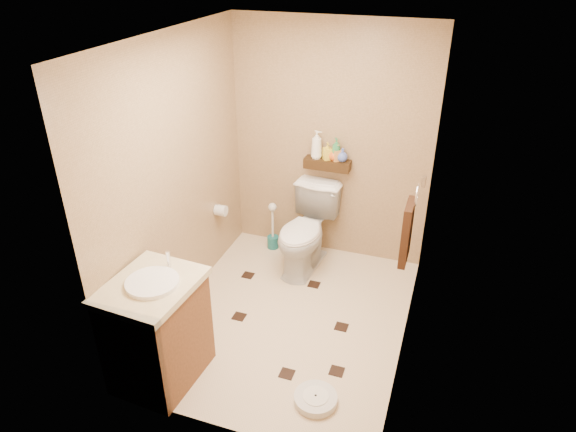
% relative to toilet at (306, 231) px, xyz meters
% --- Properties ---
extents(ground, '(2.50, 2.50, 0.00)m').
position_rel_toilet_xyz_m(ground, '(0.11, -0.83, -0.42)').
color(ground, beige).
rests_on(ground, ground).
extents(wall_back, '(2.00, 0.04, 2.40)m').
position_rel_toilet_xyz_m(wall_back, '(0.11, 0.42, 0.78)').
color(wall_back, '#A0805B').
rests_on(wall_back, ground).
extents(wall_front, '(2.00, 0.04, 2.40)m').
position_rel_toilet_xyz_m(wall_front, '(0.11, -2.08, 0.78)').
color(wall_front, '#A0805B').
rests_on(wall_front, ground).
extents(wall_left, '(0.04, 2.50, 2.40)m').
position_rel_toilet_xyz_m(wall_left, '(-0.89, -0.83, 0.78)').
color(wall_left, '#A0805B').
rests_on(wall_left, ground).
extents(wall_right, '(0.04, 2.50, 2.40)m').
position_rel_toilet_xyz_m(wall_right, '(1.11, -0.83, 0.78)').
color(wall_right, '#A0805B').
rests_on(wall_right, ground).
extents(ceiling, '(2.00, 2.50, 0.02)m').
position_rel_toilet_xyz_m(ceiling, '(0.11, -0.83, 1.98)').
color(ceiling, white).
rests_on(ceiling, wall_back).
extents(wall_shelf, '(0.46, 0.14, 0.10)m').
position_rel_toilet_xyz_m(wall_shelf, '(0.11, 0.34, 0.60)').
color(wall_shelf, '#321D0D').
rests_on(wall_shelf, wall_back).
extents(floor_accents, '(1.27, 1.30, 0.01)m').
position_rel_toilet_xyz_m(floor_accents, '(0.16, -0.86, -0.42)').
color(floor_accents, black).
rests_on(floor_accents, ground).
extents(toilet, '(0.54, 0.86, 0.84)m').
position_rel_toilet_xyz_m(toilet, '(0.00, 0.00, 0.00)').
color(toilet, white).
rests_on(toilet, ground).
extents(vanity, '(0.63, 0.74, 1.00)m').
position_rel_toilet_xyz_m(vanity, '(-0.59, -1.78, 0.02)').
color(vanity, brown).
rests_on(vanity, ground).
extents(bathroom_scale, '(0.37, 0.37, 0.06)m').
position_rel_toilet_xyz_m(bathroom_scale, '(0.60, -1.66, -0.39)').
color(bathroom_scale, silver).
rests_on(bathroom_scale, ground).
extents(toilet_brush, '(0.12, 0.12, 0.54)m').
position_rel_toilet_xyz_m(toilet_brush, '(-0.44, 0.24, -0.23)').
color(toilet_brush, '#1A6568').
rests_on(toilet_brush, ground).
extents(towel_ring, '(0.12, 0.30, 0.76)m').
position_rel_toilet_xyz_m(towel_ring, '(1.02, -0.58, 0.53)').
color(towel_ring, silver).
rests_on(towel_ring, wall_right).
extents(toilet_paper, '(0.12, 0.11, 0.12)m').
position_rel_toilet_xyz_m(toilet_paper, '(-0.83, -0.18, 0.18)').
color(toilet_paper, silver).
rests_on(toilet_paper, wall_left).
extents(bottle_a, '(0.13, 0.13, 0.28)m').
position_rel_toilet_xyz_m(bottle_a, '(-0.01, 0.34, 0.79)').
color(bottle_a, white).
rests_on(bottle_a, wall_shelf).
extents(bottle_b, '(0.11, 0.11, 0.17)m').
position_rel_toilet_xyz_m(bottle_b, '(0.10, 0.34, 0.74)').
color(bottle_b, yellow).
rests_on(bottle_b, wall_shelf).
extents(bottle_c, '(0.11, 0.11, 0.13)m').
position_rel_toilet_xyz_m(bottle_c, '(0.17, 0.34, 0.72)').
color(bottle_c, '#DE5C1A').
rests_on(bottle_c, wall_shelf).
extents(bottle_d, '(0.12, 0.12, 0.23)m').
position_rel_toilet_xyz_m(bottle_d, '(0.19, 0.34, 0.76)').
color(bottle_d, '#2D874B').
rests_on(bottle_d, wall_shelf).
extents(bottle_e, '(0.11, 0.11, 0.17)m').
position_rel_toilet_xyz_m(bottle_e, '(0.20, 0.34, 0.74)').
color(bottle_e, '#CD8844').
rests_on(bottle_e, wall_shelf).
extents(bottle_f, '(0.14, 0.14, 0.14)m').
position_rel_toilet_xyz_m(bottle_f, '(0.25, 0.34, 0.72)').
color(bottle_f, '#4A60B9').
rests_on(bottle_f, wall_shelf).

